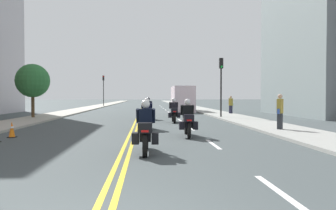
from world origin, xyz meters
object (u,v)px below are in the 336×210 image
Objects in this scene: pedestrian_0 at (231,105)px; street_tree_0 at (33,81)px; parked_truck at (182,100)px; motorcycle_0 at (146,132)px; motorcycle_2 at (147,116)px; motorcycle_4 at (148,111)px; traffic_light_near at (221,77)px; traffic_light_far at (103,85)px; motorcycle_3 at (174,113)px; pedestrian_1 at (280,112)px; motorcycle_1 at (188,121)px; traffic_cone_1 at (12,129)px.

pedestrian_0 is 17.21m from street_tree_0.
parked_truck is at bearing 42.44° from street_tree_0.
motorcycle_2 is (0.05, 7.36, 0.02)m from motorcycle_0.
street_tree_0 is at bearing 172.13° from motorcycle_4.
traffic_light_near is 0.92× the size of traffic_light_far.
motorcycle_3 is 1.21× the size of pedestrian_1.
traffic_light_near is 10.21m from pedestrian_1.
motorcycle_2 is 0.99× the size of motorcycle_4.
motorcycle_1 is 0.55× the size of street_tree_0.
pedestrian_0 is (14.86, -24.75, -2.60)m from traffic_light_far.
pedestrian_1 is (6.40, -1.54, 0.27)m from motorcycle_2.
pedestrian_1 is (6.45, 5.82, 0.29)m from motorcycle_0.
motorcycle_4 is 3.32× the size of traffic_cone_1.
motorcycle_2 is at bearing -111.09° from motorcycle_3.
motorcycle_0 is at bearing -111.04° from motorcycle_1.
street_tree_0 is (-14.99, 10.16, 1.93)m from pedestrian_1.
motorcycle_4 is (-1.64, 3.08, 0.01)m from motorcycle_3.
motorcycle_0 is 7.36m from motorcycle_2.
pedestrian_0 is (7.80, 13.48, 0.24)m from motorcycle_2.
street_tree_0 is (-8.59, 8.62, 2.21)m from motorcycle_2.
motorcycle_4 is at bearing 179.46° from pedestrian_0.
motorcycle_4 is 6.26m from traffic_light_near.
motorcycle_3 is at bearing -134.91° from traffic_light_near.
motorcycle_4 is 13.20m from parked_truck.
traffic_cone_1 is (-5.53, 4.24, -0.31)m from motorcycle_0.
motorcycle_1 is at bearing -78.07° from traffic_light_far.
pedestrian_1 is (4.69, 1.73, 0.28)m from motorcycle_1.
motorcycle_0 reaches higher than traffic_cone_1.
pedestrian_1 is at bearing 43.25° from motorcycle_0.
traffic_light_far is at bearing 104.19° from motorcycle_1.
traffic_light_far is (-12.80, 29.84, 0.29)m from traffic_light_near.
street_tree_0 is (-1.54, -29.62, -0.63)m from traffic_light_far.
pedestrian_0 is at bearing 51.13° from traffic_cone_1.
motorcycle_1 is 10.85m from motorcycle_4.
street_tree_0 is at bearing -137.56° from parked_truck.
traffic_light_near is 32.47m from traffic_light_far.
traffic_light_near is at bearing -150.61° from pedestrian_0.
pedestrian_0 reaches higher than motorcycle_0.
traffic_light_far is at bearing 105.17° from motorcycle_3.
traffic_cone_1 is 0.16× the size of street_tree_0.
pedestrian_0 reaches higher than motorcycle_4.
street_tree_0 is 0.64× the size of parked_truck.
motorcycle_0 is 0.99× the size of motorcycle_3.
pedestrian_1 is 18.21m from street_tree_0.
traffic_cone_1 is 16.40m from traffic_light_near.
motorcycle_3 is 15.86m from parked_truck.
traffic_light_near reaches higher than pedestrian_1.
motorcycle_3 is 7.54m from pedestrian_1.
pedestrian_1 is at bearing -133.88° from pedestrian_0.
motorcycle_2 is 38.98m from traffic_light_far.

